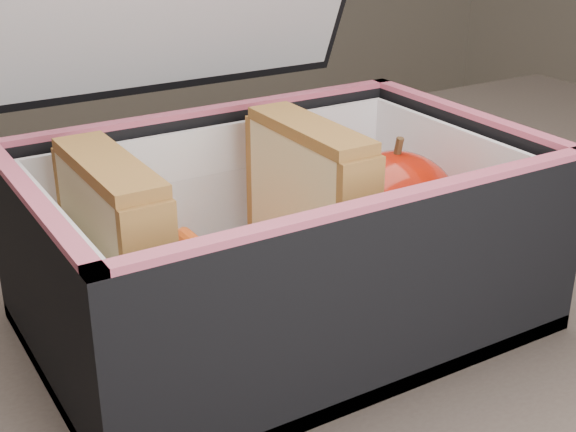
{
  "coord_description": "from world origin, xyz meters",
  "views": [
    {
      "loc": [
        -0.25,
        -0.35,
        1.0
      ],
      "look_at": [
        -0.02,
        0.03,
        0.81
      ],
      "focal_mm": 50.0,
      "sensor_mm": 36.0,
      "label": 1
    }
  ],
  "objects": [
    {
      "name": "lunch_bag",
      "position": [
        -0.03,
        0.02,
        0.81
      ],
      "size": [
        0.29,
        0.27,
        0.28
      ],
      "color": "black",
      "rests_on": "kitchen_table"
    },
    {
      "name": "plastic_tub",
      "position": [
        -0.07,
        0.02,
        0.8
      ],
      "size": [
        0.16,
        0.12,
        0.07
      ],
      "primitive_type": null,
      "color": "white",
      "rests_on": "lunch_bag"
    },
    {
      "name": "sandwich_left",
      "position": [
        -0.13,
        0.02,
        0.82
      ],
      "size": [
        0.03,
        0.1,
        0.11
      ],
      "color": "beige",
      "rests_on": "plastic_tub"
    },
    {
      "name": "sandwich_right",
      "position": [
        -0.01,
        0.02,
        0.82
      ],
      "size": [
        0.03,
        0.1,
        0.11
      ],
      "color": "beige",
      "rests_on": "plastic_tub"
    },
    {
      "name": "carrot_sticks",
      "position": [
        -0.07,
        0.03,
        0.78
      ],
      "size": [
        0.04,
        0.12,
        0.03
      ],
      "color": "#F63F06",
      "rests_on": "plastic_tub"
    },
    {
      "name": "paper_napkin",
      "position": [
        0.04,
        0.01,
        0.77
      ],
      "size": [
        0.1,
        0.1,
        0.01
      ],
      "primitive_type": "cube",
      "rotation": [
        0.0,
        0.0,
        0.17
      ],
      "color": "white",
      "rests_on": "lunch_bag"
    },
    {
      "name": "red_apple",
      "position": [
        0.05,
        0.01,
        0.81
      ],
      "size": [
        0.08,
        0.08,
        0.08
      ],
      "rotation": [
        0.0,
        0.0,
        -0.05
      ],
      "color": "maroon",
      "rests_on": "paper_napkin"
    }
  ]
}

